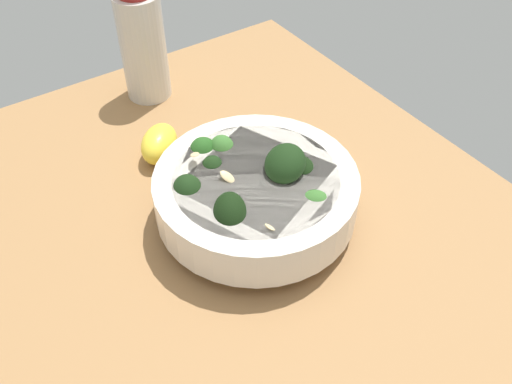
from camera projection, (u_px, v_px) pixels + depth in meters
The scene contains 4 objects.
ground_plane at pixel (202, 228), 65.72cm from camera, with size 66.76×66.76×4.09cm, color #996D42.
bowl_of_broccoli at pixel (255, 192), 61.29cm from camera, with size 21.89×21.89×9.90cm.
lemon_wedge at pixel (159, 144), 70.26cm from camera, with size 6.52×4.18×4.08cm, color yellow.
bottle_tall at pixel (143, 43), 76.15cm from camera, with size 6.17×6.17×16.81cm.
Camera 1 is at (-19.76, -40.23, 46.59)cm, focal length 40.02 mm.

